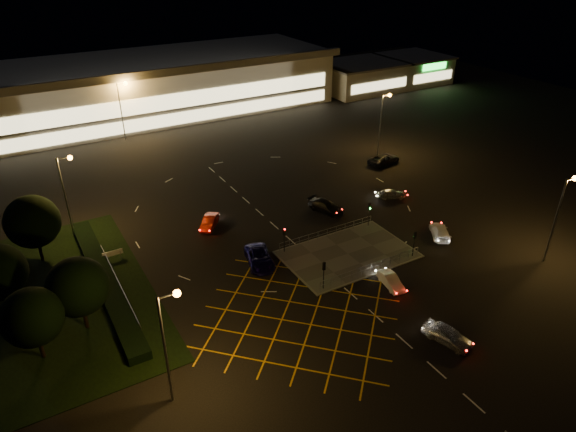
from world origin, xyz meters
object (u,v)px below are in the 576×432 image
car_near_silver (448,335)px  car_far_dkgrey (326,206)px  car_right_silver (391,194)px  signal_ne (369,209)px  car_approach_white (440,231)px  signal_sw (324,270)px  car_queue_white (391,281)px  signal_nw (284,235)px  car_circ_red (209,222)px  car_east_grey (384,159)px  signal_se (415,239)px  car_left_blue (259,258)px

car_near_silver → car_far_dkgrey: size_ratio=0.91×
car_right_silver → signal_ne: bearing=149.5°
car_approach_white → car_far_dkgrey: bearing=-22.6°
signal_sw → car_right_silver: size_ratio=0.84×
car_queue_white → car_far_dkgrey: (3.38, 16.93, 0.10)m
signal_sw → signal_nw: same height
signal_ne → car_queue_white: signal_ne is taller
car_circ_red → car_east_grey: size_ratio=0.74×
signal_sw → car_near_silver: size_ratio=0.70×
signal_se → car_approach_white: signal_se is taller
car_near_silver → car_queue_white: size_ratio=1.20×
car_east_grey → car_queue_white: bearing=132.0°
signal_ne → car_near_silver: size_ratio=0.70×
signal_sw → car_right_silver: (19.56, 12.63, -1.73)m
car_far_dkgrey → car_queue_white: bearing=-121.5°
signal_se → car_approach_white: 6.38m
car_queue_white → car_far_dkgrey: 17.26m
signal_sw → car_circ_red: (-5.07, 17.71, -1.68)m
signal_se → car_far_dkgrey: signal_se is taller
signal_se → signal_sw: bearing=0.0°
car_near_silver → car_right_silver: (14.34, 24.57, -0.13)m
signal_sw → signal_ne: size_ratio=1.00×
signal_ne → car_far_dkgrey: 6.58m
signal_se → signal_ne: bearing=-90.0°
car_near_silver → car_approach_white: (12.67, 13.72, -0.10)m
signal_nw → car_queue_white: (6.30, -10.99, -1.74)m
signal_sw → signal_nw: (0.00, 7.99, 0.00)m
car_queue_white → signal_ne: bearing=72.5°
signal_se → car_queue_white: signal_se is taller
signal_se → car_approach_white: bearing=-163.2°
car_near_silver → car_right_silver: car_near_silver is taller
signal_se → car_far_dkgrey: size_ratio=0.63×
car_east_grey → car_approach_white: size_ratio=1.22×
car_left_blue → car_right_silver: bearing=27.5°
car_left_blue → car_right_silver: size_ratio=1.49×
signal_sw → signal_ne: same height
signal_nw → car_circ_red: signal_nw is taller
signal_nw → car_left_blue: signal_nw is taller
car_left_blue → signal_nw: bearing=25.2°
car_near_silver → car_circ_red: bearing=93.3°
signal_ne → car_circ_red: bearing=150.3°
car_circ_red → car_approach_white: car_circ_red is taller
signal_se → car_east_grey: bearing=-122.7°
signal_sw → signal_se: 12.00m
signal_ne → signal_nw: bearing=180.0°
car_left_blue → car_circ_red: bearing=113.2°
signal_se → car_queue_white: 6.68m
signal_sw → signal_nw: bearing=-90.0°
car_approach_white → car_near_silver: bearing=80.6°
signal_ne → car_left_blue: (-15.50, -0.66, -1.59)m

